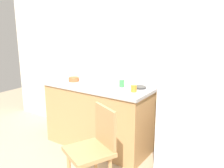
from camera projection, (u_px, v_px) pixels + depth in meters
back_wall at (133, 55)px, 3.22m from camera, size 4.80×0.10×2.53m
cabinet_base at (99, 117)px, 3.31m from camera, size 1.44×0.60×0.84m
countertop at (98, 86)px, 3.20m from camera, size 1.48×0.64×0.04m
faucet at (106, 71)px, 3.39m from camera, size 0.02×0.02×0.26m
refrigerator at (193, 115)px, 2.55m from camera, size 0.57×0.63×1.45m
chair at (94, 147)px, 2.32m from camera, size 0.53×0.53×0.89m
dish_tray at (101, 85)px, 3.07m from camera, size 0.28×0.20×0.05m
terracotta_bowl at (74, 79)px, 3.37m from camera, size 0.15×0.15×0.06m
hotplate at (140, 87)px, 3.01m from camera, size 0.17×0.17×0.02m
cup_orange at (134, 88)px, 2.84m from camera, size 0.07×0.07×0.08m
cup_green at (122, 83)px, 3.06m from camera, size 0.06×0.06×0.09m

